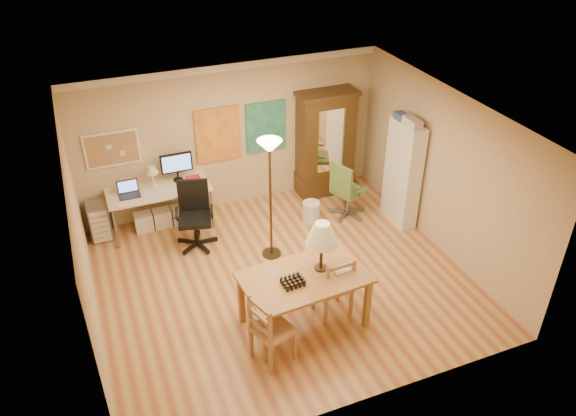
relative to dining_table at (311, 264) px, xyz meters
name	(u,v)px	position (x,y,z in m)	size (l,w,h in m)	color
floor	(283,279)	(-0.02, 0.98, -1.00)	(5.50, 5.50, 0.00)	#A15A39
crown_molding	(228,67)	(-0.02, 3.44, 1.64)	(5.50, 0.08, 0.12)	white
corkboard	(112,149)	(-2.07, 3.45, 0.50)	(0.90, 0.04, 0.62)	tan
art_panel_left	(218,135)	(-0.27, 3.45, 0.45)	(0.80, 0.04, 1.00)	yellow
art_panel_right	(266,127)	(0.63, 3.45, 0.45)	(0.75, 0.04, 0.95)	#246493
dining_table	(311,264)	(0.00, 0.00, 0.00)	(1.74, 1.12, 1.57)	olive
ladder_chair_back	(334,288)	(0.37, 0.00, -0.52)	(0.49, 0.47, 1.01)	#9F6B48
ladder_chair_left	(270,331)	(-0.76, -0.47, -0.51)	(0.58, 0.60, 1.04)	#9F6B48
torchiere_lamp	(270,165)	(0.04, 1.65, 0.67)	(0.38, 0.38, 2.07)	#3E2A18
computer_desk	(162,203)	(-1.43, 3.14, -0.51)	(1.74, 0.76, 1.32)	beige
office_chair_black	(196,229)	(-1.03, 2.39, -0.69)	(0.70, 0.70, 1.14)	black
office_chair_green	(346,201)	(1.73, 2.26, -0.71)	(0.67, 0.67, 1.09)	slate
drawer_cart	(99,221)	(-2.51, 3.20, -0.66)	(0.34, 0.41, 0.68)	slate
armoire	(325,150)	(1.73, 3.22, -0.11)	(1.11, 0.53, 2.04)	#38250F
bookshelf	(403,174)	(2.53, 1.78, -0.05)	(0.28, 0.76, 1.89)	white
wastebin	(311,212)	(1.05, 2.32, -0.80)	(0.31, 0.31, 0.39)	silver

